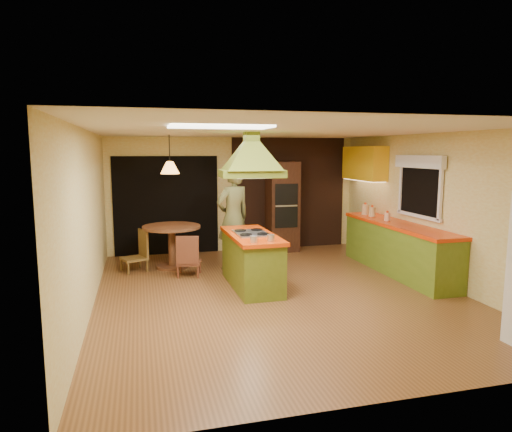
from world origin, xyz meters
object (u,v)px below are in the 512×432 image
object	(u,v)px
dining_table	(172,238)
canister_large	(365,210)
kitchen_island	(252,260)
wall_oven	(282,207)
man	(233,217)

from	to	relation	value
dining_table	canister_large	bearing A→B (deg)	-3.41
kitchen_island	wall_oven	distance (m)	2.88
dining_table	canister_large	size ratio (longest dim) A/B	5.36
canister_large	man	bearing A→B (deg)	-177.88
kitchen_island	wall_oven	bearing A→B (deg)	61.52
man	canister_large	size ratio (longest dim) A/B	9.58
kitchen_island	man	xyz separation A→B (m)	(-0.05, 1.23, 0.53)
dining_table	wall_oven	bearing A→B (deg)	20.80
canister_large	dining_table	bearing A→B (deg)	176.59
wall_oven	dining_table	bearing A→B (deg)	-159.92
kitchen_island	wall_oven	xyz separation A→B (m)	(1.32, 2.51, 0.54)
man	dining_table	xyz separation A→B (m)	(-1.12, 0.33, -0.40)
wall_oven	canister_large	bearing A→B (deg)	-40.81
kitchen_island	canister_large	distance (m)	3.08
man	dining_table	world-z (taller)	man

